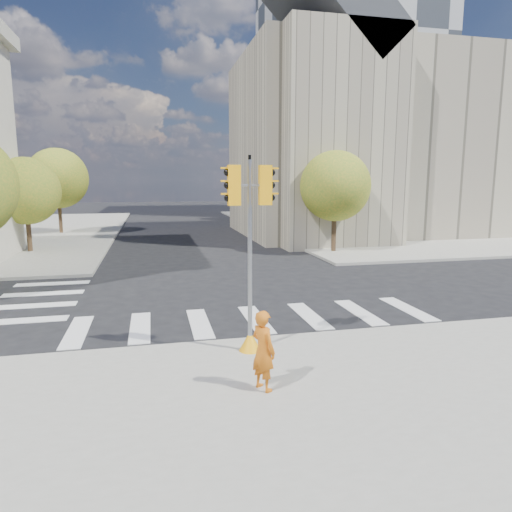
{
  "coord_description": "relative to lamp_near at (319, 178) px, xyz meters",
  "views": [
    {
      "loc": [
        -3.23,
        -15.72,
        4.42
      ],
      "look_at": [
        -0.14,
        -2.2,
        2.1
      ],
      "focal_mm": 32.0,
      "sensor_mm": 36.0,
      "label": 1
    }
  ],
  "objects": [
    {
      "name": "photographer",
      "position": [
        -9.12,
        -21.14,
        -3.59
      ],
      "size": [
        0.65,
        0.73,
        1.68
      ],
      "primitive_type": "imported",
      "rotation": [
        0.0,
        0.0,
        2.07
      ],
      "color": "#CC6313",
      "rests_on": "sidewalk_near"
    },
    {
      "name": "tree_lw_mid",
      "position": [
        -18.5,
        0.0,
        -0.82
      ],
      "size": [
        4.0,
        4.0,
        5.77
      ],
      "color": "#382616",
      "rests_on": "ground"
    },
    {
      "name": "civic_building",
      "position": [
        7.59,
        5.12,
        2.68
      ],
      "size": [
        26.0,
        16.0,
        19.39
      ],
      "color": "#A1987F",
      "rests_on": "ground"
    },
    {
      "name": "traffic_signal",
      "position": [
        -8.92,
        -18.96,
        -2.36
      ],
      "size": [
        1.06,
        0.56,
        4.85
      ],
      "rotation": [
        0.0,
        0.0,
        -0.02
      ],
      "color": "#FFA80D",
      "rests_on": "sidewalk_near"
    },
    {
      "name": "ground",
      "position": [
        -8.0,
        -14.0,
        -4.58
      ],
      "size": [
        160.0,
        160.0,
        0.0
      ],
      "primitive_type": "plane",
      "color": "black",
      "rests_on": "ground"
    },
    {
      "name": "sidewalk_far_right",
      "position": [
        12.0,
        12.0,
        -4.5
      ],
      "size": [
        28.0,
        40.0,
        0.15
      ],
      "primitive_type": "cube",
      "color": "gray",
      "rests_on": "ground"
    },
    {
      "name": "tree_re_far",
      "position": [
        -0.5,
        20.0,
        -0.71
      ],
      "size": [
        4.0,
        4.0,
        5.88
      ],
      "color": "#382616",
      "rests_on": "ground"
    },
    {
      "name": "lamp_near",
      "position": [
        0.0,
        0.0,
        0.0
      ],
      "size": [
        0.35,
        0.18,
        8.11
      ],
      "color": "black",
      "rests_on": "sidewalk_far_right"
    },
    {
      "name": "office_tower",
      "position": [
        14.0,
        28.0,
        10.42
      ],
      "size": [
        20.0,
        18.0,
        30.0
      ],
      "primitive_type": "cube",
      "color": "#9EA0A3",
      "rests_on": "ground"
    },
    {
      "name": "tree_re_mid",
      "position": [
        -0.5,
        8.0,
        -0.23
      ],
      "size": [
        4.6,
        4.6,
        6.66
      ],
      "color": "#382616",
      "rests_on": "ground"
    },
    {
      "name": "lamp_far",
      "position": [
        0.0,
        14.0,
        0.0
      ],
      "size": [
        0.35,
        0.18,
        8.11
      ],
      "color": "black",
      "rests_on": "sidewalk_far_right"
    },
    {
      "name": "tree_lw_far",
      "position": [
        -18.5,
        10.0,
        -0.04
      ],
      "size": [
        4.8,
        4.8,
        6.95
      ],
      "color": "#382616",
      "rests_on": "ground"
    },
    {
      "name": "tree_re_near",
      "position": [
        -0.5,
        -4.0,
        -0.53
      ],
      "size": [
        4.2,
        4.2,
        6.16
      ],
      "color": "#382616",
      "rests_on": "ground"
    }
  ]
}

